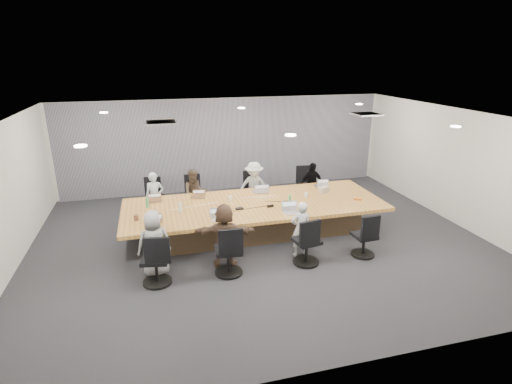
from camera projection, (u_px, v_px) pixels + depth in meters
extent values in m
cube|color=#2A2A30|center=(261.00, 241.00, 9.07)|extent=(10.00, 8.00, 0.00)
cube|color=white|center=(261.00, 117.00, 8.15)|extent=(10.00, 8.00, 0.00)
cube|color=beige|center=(226.00, 144.00, 12.26)|extent=(10.00, 0.00, 2.80)
cube|color=beige|center=(347.00, 277.00, 4.95)|extent=(10.00, 0.00, 2.80)
cube|color=beige|center=(1.00, 204.00, 7.40)|extent=(0.00, 8.00, 2.80)
cube|color=beige|center=(456.00, 167.00, 9.82)|extent=(0.00, 8.00, 2.80)
cube|color=gray|center=(226.00, 145.00, 12.19)|extent=(9.80, 0.04, 2.80)
cube|color=#503C29|center=(255.00, 219.00, 9.41)|extent=(4.80, 1.40, 0.66)
cube|color=#C2863B|center=(255.00, 205.00, 9.29)|extent=(6.00, 2.20, 0.08)
imported|color=#AAB9C6|center=(155.00, 197.00, 10.01)|extent=(0.47, 0.32, 1.26)
cube|color=#8C6647|center=(155.00, 200.00, 9.46)|extent=(0.31, 0.21, 0.02)
imported|color=#43362A|center=(195.00, 193.00, 10.25)|extent=(0.64, 0.51, 1.28)
cube|color=#8C6647|center=(197.00, 196.00, 9.71)|extent=(0.33, 0.25, 0.02)
imported|color=#A5A5A5|center=(254.00, 187.00, 10.61)|extent=(0.91, 0.57, 1.36)
cube|color=#B2B2B7|center=(259.00, 191.00, 10.09)|extent=(0.37, 0.27, 0.02)
imported|color=black|center=(311.00, 184.00, 11.03)|extent=(0.76, 0.40, 1.23)
cube|color=#B2B2B7|center=(320.00, 186.00, 10.49)|extent=(0.31, 0.23, 0.02)
imported|color=gray|center=(154.00, 243.00, 7.51)|extent=(0.68, 0.49, 1.30)
cube|color=#8C6647|center=(153.00, 227.00, 7.98)|extent=(0.37, 0.28, 0.02)
imported|color=brown|center=(225.00, 235.00, 7.84)|extent=(1.27, 0.66, 1.30)
cube|color=#B2B2B7|center=(220.00, 220.00, 8.31)|extent=(0.34, 0.26, 0.02)
imported|color=beige|center=(301.00, 229.00, 8.24)|extent=(0.44, 0.30, 1.20)
cube|color=#B2B2B7|center=(292.00, 213.00, 8.70)|extent=(0.36, 0.25, 0.02)
cylinder|color=#36A05A|center=(147.00, 203.00, 8.99)|extent=(0.07, 0.07, 0.22)
cylinder|color=#36A05A|center=(290.00, 200.00, 9.17)|extent=(0.08, 0.08, 0.23)
cylinder|color=silver|center=(180.00, 207.00, 8.73)|extent=(0.07, 0.07, 0.22)
cylinder|color=white|center=(230.00, 198.00, 9.44)|extent=(0.10, 0.10, 0.10)
cylinder|color=white|center=(306.00, 195.00, 9.68)|extent=(0.10, 0.10, 0.10)
cylinder|color=brown|center=(136.00, 218.00, 8.31)|extent=(0.13, 0.13, 0.12)
cube|color=black|center=(240.00, 208.00, 8.92)|extent=(0.18, 0.14, 0.03)
cube|color=black|center=(286.00, 202.00, 9.32)|extent=(0.17, 0.12, 0.03)
cube|color=black|center=(270.00, 206.00, 9.03)|extent=(0.16, 0.07, 0.06)
cube|color=#B2A48F|center=(324.00, 190.00, 10.00)|extent=(0.31, 0.26, 0.14)
cube|color=#C9651F|center=(358.00, 199.00, 9.51)|extent=(0.23, 0.22, 0.04)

